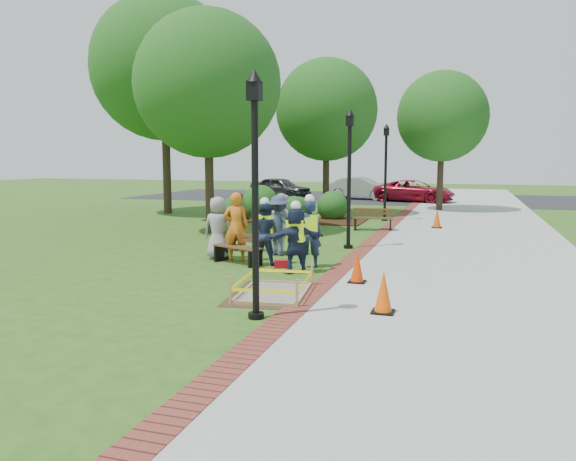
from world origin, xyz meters
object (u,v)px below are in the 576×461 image
(lamp_near, at_px, (255,176))
(hivis_worker_b, at_px, (309,231))
(cone_front, at_px, (383,293))
(wet_concrete_pad, at_px, (274,283))
(bench_near, at_px, (238,254))
(hivis_worker_c, at_px, (265,231))
(hivis_worker_a, at_px, (296,237))

(lamp_near, distance_m, hivis_worker_b, 4.98)
(cone_front, xyz_separation_m, lamp_near, (-2.08, -0.96, 2.10))
(cone_front, xyz_separation_m, hivis_worker_b, (-2.43, 3.76, 0.55))
(wet_concrete_pad, relative_size, bench_near, 1.61)
(bench_near, bearing_deg, lamp_near, -63.80)
(bench_near, height_order, lamp_near, lamp_near)
(hivis_worker_c, bearing_deg, lamp_near, -71.78)
(bench_near, xyz_separation_m, hivis_worker_b, (1.93, 0.10, 0.68))
(wet_concrete_pad, bearing_deg, bench_near, 124.69)
(wet_concrete_pad, bearing_deg, lamp_near, -81.23)
(bench_near, xyz_separation_m, hivis_worker_a, (1.80, -0.69, 0.63))
(hivis_worker_b, bearing_deg, hivis_worker_a, -99.17)
(cone_front, distance_m, hivis_worker_b, 4.51)
(hivis_worker_a, bearing_deg, bench_near, 159.10)
(wet_concrete_pad, height_order, lamp_near, lamp_near)
(hivis_worker_b, bearing_deg, bench_near, -177.07)
(cone_front, bearing_deg, bench_near, 139.98)
(bench_near, relative_size, lamp_near, 0.36)
(hivis_worker_b, distance_m, hivis_worker_c, 1.21)
(wet_concrete_pad, distance_m, hivis_worker_a, 2.31)
(cone_front, relative_size, hivis_worker_c, 0.45)
(bench_near, distance_m, hivis_worker_b, 2.05)
(wet_concrete_pad, xyz_separation_m, hivis_worker_b, (-0.08, 3.00, 0.70))
(hivis_worker_a, height_order, hivis_worker_b, hivis_worker_b)
(wet_concrete_pad, relative_size, hivis_worker_c, 1.40)
(bench_near, bearing_deg, hivis_worker_b, 2.93)
(cone_front, xyz_separation_m, hivis_worker_a, (-2.55, 2.97, 0.50))
(lamp_near, distance_m, hivis_worker_c, 5.22)
(wet_concrete_pad, relative_size, hivis_worker_a, 1.41)
(hivis_worker_b, height_order, hivis_worker_c, hivis_worker_b)
(hivis_worker_a, bearing_deg, hivis_worker_c, 143.86)
(lamp_near, bearing_deg, wet_concrete_pad, 98.77)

